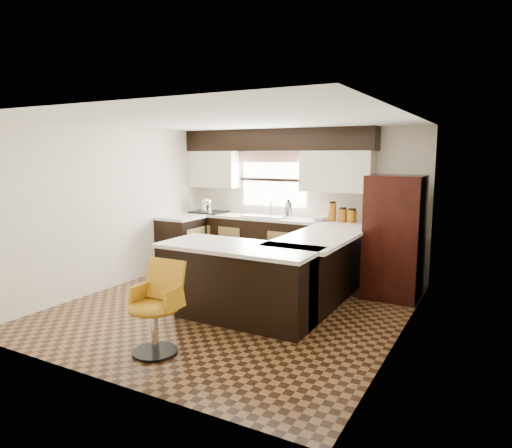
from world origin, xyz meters
The scene contains 30 objects.
floor centered at (0.00, 0.00, 0.00)m, with size 4.40×4.40×0.00m, color #49301A.
ceiling centered at (0.00, 0.00, 2.40)m, with size 4.40×4.40×0.00m, color silver.
wall_back centered at (0.00, 2.20, 1.20)m, with size 4.40×4.40×0.00m, color beige.
wall_front centered at (0.00, -2.20, 1.20)m, with size 4.40×4.40×0.00m, color beige.
wall_left centered at (-2.10, 0.00, 1.20)m, with size 4.40×4.40×0.00m, color beige.
wall_right centered at (2.10, 0.00, 1.20)m, with size 4.40×4.40×0.00m, color beige.
base_cab_back centered at (-0.45, 1.90, 0.45)m, with size 3.30×0.60×0.90m, color black.
base_cab_left centered at (-1.80, 1.25, 0.45)m, with size 0.60×0.70×0.90m, color black.
counter_back centered at (-0.45, 1.90, 0.92)m, with size 3.30×0.60×0.04m, color silver.
counter_left centered at (-1.80, 1.25, 0.92)m, with size 0.60×0.70×0.04m, color silver.
soffit centered at (-0.40, 2.03, 2.22)m, with size 3.40×0.35×0.36m, color black.
upper_cab_left centered at (-1.62, 2.03, 1.72)m, with size 0.94×0.35×0.64m, color beige.
upper_cab_right centered at (0.68, 2.03, 1.72)m, with size 1.14×0.35×0.64m, color beige.
window_pane centered at (-0.50, 2.18, 1.55)m, with size 1.20×0.02×0.90m, color white.
valance centered at (-0.50, 2.14, 1.94)m, with size 1.30×0.06×0.18m, color #D19B93.
sink centered at (-0.50, 1.88, 0.96)m, with size 0.75×0.45×0.03m, color #B2B2B7.
dishwasher centered at (0.55, 1.61, 0.43)m, with size 0.58×0.03×0.78m, color black.
cooktop centered at (-1.65, 1.88, 0.96)m, with size 0.58×0.50×0.03m, color black.
peninsula_long centered at (0.90, 0.62, 0.45)m, with size 0.60×1.95×0.90m, color black.
peninsula_return centered at (0.38, -0.35, 0.45)m, with size 1.65×0.60×0.90m, color black.
counter_pen_long centered at (0.95, 0.62, 0.92)m, with size 0.84×1.95×0.04m, color silver.
counter_pen_return centered at (0.35, -0.44, 0.92)m, with size 1.89×0.84×0.04m, color silver.
refrigerator centered at (1.71, 1.49, 0.85)m, with size 0.73×0.70×1.71m, color black.
bar_chair centered at (0.04, -1.55, 0.47)m, with size 0.50×0.50×0.93m, color #B47A13, non-canonical shape.
kettle centered at (-1.70, 1.88, 1.11)m, with size 0.21×0.21×0.28m, color silver, non-canonical shape.
percolator centered at (-0.09, 1.90, 1.08)m, with size 0.13×0.13×0.27m, color silver.
mixing_bowl centered at (0.45, 1.90, 0.98)m, with size 0.31×0.31×0.07m, color white.
canister_large centered at (0.65, 1.92, 1.09)m, with size 0.13×0.13×0.28m, color #90520F.
canister_med centered at (0.83, 1.92, 1.05)m, with size 0.13×0.13×0.20m, color #90520F.
canister_small centered at (0.98, 1.92, 1.04)m, with size 0.14×0.14×0.19m, color #90520F.
Camera 1 is at (3.01, -4.87, 1.98)m, focal length 32.00 mm.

